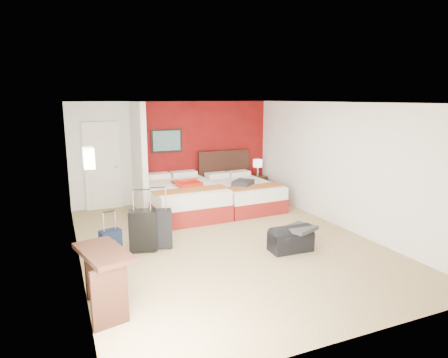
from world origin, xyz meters
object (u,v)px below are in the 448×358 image
nightstand (257,186)px  suitcase_navy (111,245)px  table_lamp (258,168)px  suitcase_black (143,232)px  bed_right (241,194)px  desk (105,280)px  suitcase_charcoal (159,230)px  duffel_bag (291,240)px  red_suitcase_open (187,183)px  bed_left (181,199)px

nightstand → suitcase_navy: bearing=-149.6°
table_lamp → suitcase_black: bearing=-143.3°
bed_right → table_lamp: 1.26m
desk → suitcase_black: bearing=50.9°
bed_right → suitcase_navy: (-3.32, -2.01, -0.07)m
suitcase_black → suitcase_charcoal: 0.29m
table_lamp → desk: bearing=-135.1°
suitcase_black → suitcase_navy: suitcase_black is taller
suitcase_black → desk: bearing=-102.0°
bed_right → suitcase_black: size_ratio=2.86×
suitcase_black → duffel_bag: suitcase_black is taller
red_suitcase_open → suitcase_charcoal: bearing=-132.1°
suitcase_charcoal → bed_right: bearing=48.7°
suitcase_charcoal → desk: 2.10m
nightstand → desk: size_ratio=0.58×
red_suitcase_open → suitcase_navy: size_ratio=1.57×
table_lamp → suitcase_charcoal: bearing=-141.5°
suitcase_charcoal → desk: desk is taller
nightstand → suitcase_navy: (-4.18, -2.80, -0.04)m
suitcase_navy → nightstand: bearing=17.6°
nightstand → desk: bearing=-138.5°
table_lamp → suitcase_charcoal: 4.30m
suitcase_charcoal → duffel_bag: (2.04, -1.02, -0.14)m
bed_right → suitcase_navy: bearing=-151.8°
bed_left → nightstand: (2.34, 0.73, -0.06)m
bed_right → duffel_bag: (-0.45, -2.89, -0.11)m
bed_right → red_suitcase_open: red_suitcase_open is taller
bed_left → suitcase_charcoal: bed_left is taller
nightstand → duffel_bag: 3.90m
bed_left → duffel_bag: bearing=-72.2°
bed_right → suitcase_black: (-2.77, -1.91, 0.05)m
red_suitcase_open → desk: 4.25m
bed_left → nightstand: bed_left is taller
suitcase_black → duffel_bag: 2.53m
red_suitcase_open → nightstand: size_ratio=1.31×
duffel_bag → desk: (-3.15, -0.77, 0.21)m
suitcase_black → table_lamp: bearing=50.0°
duffel_bag → red_suitcase_open: bearing=110.4°
bed_left → suitcase_charcoal: 2.17m
nightstand → bed_left: bearing=-166.1°
duffel_bag → desk: size_ratio=0.77×
suitcase_charcoal → duffel_bag: 2.28m
bed_right → nightstand: bed_right is taller
suitcase_charcoal → suitcase_navy: 0.86m
suitcase_navy → suitcase_black: bearing=-6.0°
bed_left → table_lamp: 2.49m
suitcase_navy → duffel_bag: size_ratio=0.63×
bed_right → suitcase_black: bearing=-148.4°
bed_right → desk: desk is taller
table_lamp → suitcase_navy: 5.06m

